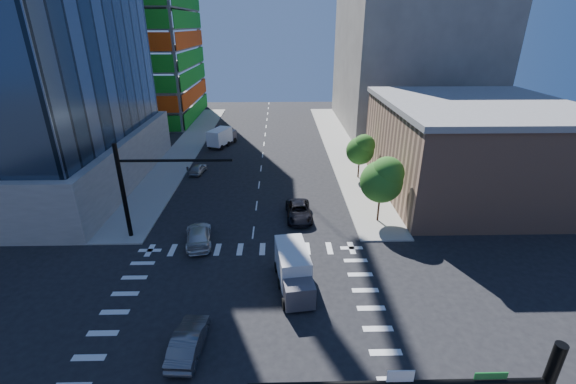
{
  "coord_description": "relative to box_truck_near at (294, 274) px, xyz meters",
  "views": [
    {
      "loc": [
        2.62,
        -20.5,
        18.44
      ],
      "look_at": [
        3.27,
        8.0,
        5.99
      ],
      "focal_mm": 24.0,
      "sensor_mm": 36.0,
      "label": 1
    }
  ],
  "objects": [
    {
      "name": "road_markings",
      "position": [
        -3.63,
        -3.34,
        -1.29
      ],
      "size": [
        20.0,
        20.0,
        0.01
      ],
      "primitive_type": "cube",
      "color": "silver",
      "rests_on": "ground"
    },
    {
      "name": "ground",
      "position": [
        -3.63,
        -3.34,
        -1.3
      ],
      "size": [
        160.0,
        160.0,
        0.0
      ],
      "primitive_type": "plane",
      "color": "black",
      "rests_on": "ground"
    },
    {
      "name": "sidewalk_nw",
      "position": [
        -16.13,
        36.66,
        -1.22
      ],
      "size": [
        5.0,
        60.0,
        0.15
      ],
      "primitive_type": "cube",
      "color": "gray",
      "rests_on": "ground"
    },
    {
      "name": "car_nb_far",
      "position": [
        0.91,
        11.62,
        -0.54
      ],
      "size": [
        2.71,
        5.54,
        1.51
      ],
      "primitive_type": "imported",
      "rotation": [
        0.0,
        0.0,
        0.04
      ],
      "color": "black",
      "rests_on": "ground"
    },
    {
      "name": "bg_building_ne",
      "position": [
        23.37,
        51.66,
        12.7
      ],
      "size": [
        24.0,
        30.0,
        28.0
      ],
      "primitive_type": "cube",
      "color": "#635D59",
      "rests_on": "ground"
    },
    {
      "name": "car_sb_mid",
      "position": [
        -11.98,
        25.05,
        -0.65
      ],
      "size": [
        2.04,
        3.99,
        1.3
      ],
      "primitive_type": "imported",
      "rotation": [
        0.0,
        0.0,
        3.0
      ],
      "color": "#A1A4A8",
      "rests_on": "ground"
    },
    {
      "name": "box_truck_far",
      "position": [
        -10.37,
        37.97,
        0.01
      ],
      "size": [
        4.3,
        6.09,
        2.94
      ],
      "rotation": [
        0.0,
        0.0,
        2.76
      ],
      "color": "black",
      "rests_on": "ground"
    },
    {
      "name": "tree_south",
      "position": [
        9.0,
        10.56,
        3.39
      ],
      "size": [
        4.16,
        4.16,
        6.82
      ],
      "color": "#382316",
      "rests_on": "sidewalk_ne"
    },
    {
      "name": "commercial_building",
      "position": [
        21.37,
        18.66,
        4.02
      ],
      "size": [
        20.5,
        22.5,
        10.6
      ],
      "color": "#9B725A",
      "rests_on": "ground"
    },
    {
      "name": "signal_mast_nw",
      "position": [
        -13.63,
        8.16,
        4.2
      ],
      "size": [
        10.2,
        0.4,
        9.0
      ],
      "color": "black",
      "rests_on": "sidewalk_nw"
    },
    {
      "name": "car_sb_cross",
      "position": [
        -6.66,
        -5.91,
        -0.52
      ],
      "size": [
        1.92,
        4.78,
        1.54
      ],
      "primitive_type": "imported",
      "rotation": [
        0.0,
        0.0,
        3.08
      ],
      "color": "#4F5055",
      "rests_on": "ground"
    },
    {
      "name": "box_truck_near",
      "position": [
        0.0,
        0.0,
        0.0
      ],
      "size": [
        3.06,
        5.84,
        2.93
      ],
      "rotation": [
        0.0,
        0.0,
        0.13
      ],
      "color": "black",
      "rests_on": "ground"
    },
    {
      "name": "tree_north",
      "position": [
        9.3,
        22.56,
        2.69
      ],
      "size": [
        3.54,
        3.52,
        5.78
      ],
      "color": "#382316",
      "rests_on": "sidewalk_ne"
    },
    {
      "name": "sidewalk_ne",
      "position": [
        8.87,
        36.66,
        -1.22
      ],
      "size": [
        5.0,
        60.0,
        0.15
      ],
      "primitive_type": "cube",
      "color": "gray",
      "rests_on": "ground"
    },
    {
      "name": "car_sb_near",
      "position": [
        -8.47,
        6.87,
        -0.51
      ],
      "size": [
        3.13,
        5.75,
        1.58
      ],
      "primitive_type": "imported",
      "rotation": [
        0.0,
        0.0,
        3.32
      ],
      "color": "silver",
      "rests_on": "ground"
    }
  ]
}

